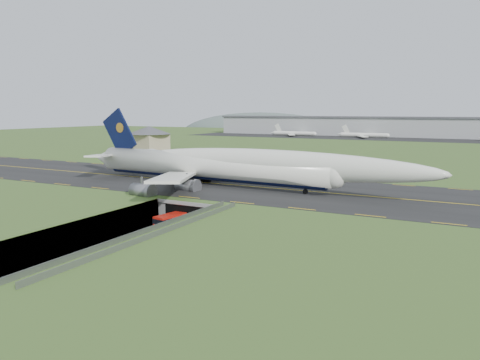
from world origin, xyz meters
The scene contains 10 objects.
ground centered at (0.00, 0.00, 0.00)m, with size 900.00×900.00×0.00m, color #3E5D25.
airfield_deck centered at (0.00, 0.00, 3.00)m, with size 800.00×800.00×6.00m, color gray.
trench_road centered at (0.00, -7.50, 0.10)m, with size 12.00×75.00×0.20m, color slate.
taxiway centered at (0.00, 33.00, 6.09)m, with size 800.00×44.00×0.18m, color black.
tunnel_portal centered at (0.00, 16.71, 3.33)m, with size 17.00×22.30×6.00m.
guideway centered at (11.00, -19.11, 5.32)m, with size 3.00×53.00×7.05m.
jumbo_jet centered at (-0.76, 30.04, 11.87)m, with size 105.24×65.62×21.74m.
shuttle_tram centered at (-2.07, 4.84, 1.86)m, with size 4.41×8.76×3.39m.
service_building centered at (-96.30, 115.89, 13.29)m, with size 25.05×25.05×12.30m.
cargo_terminal centered at (-0.07, 299.41, 13.96)m, with size 320.00×67.00×15.60m.
Camera 1 is at (58.67, -78.20, 26.42)m, focal length 35.00 mm.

